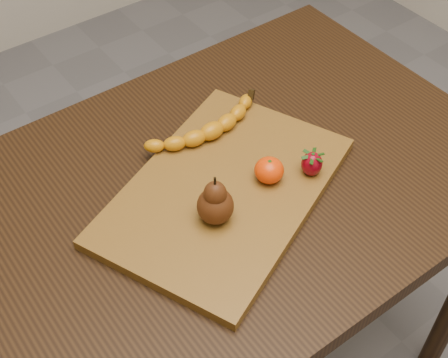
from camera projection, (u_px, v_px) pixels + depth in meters
table at (231, 211)px, 1.20m from camera, size 1.00×0.70×0.76m
cutting_board at (224, 191)px, 1.09m from camera, size 0.53×0.45×0.02m
banana at (212, 131)px, 1.15m from camera, size 0.21×0.06×0.03m
pear at (215, 199)px, 1.00m from camera, size 0.07×0.07×0.10m
mandarin at (269, 170)px, 1.08m from camera, size 0.06×0.06×0.04m
strawberry at (312, 163)px, 1.09m from camera, size 0.05×0.05×0.05m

